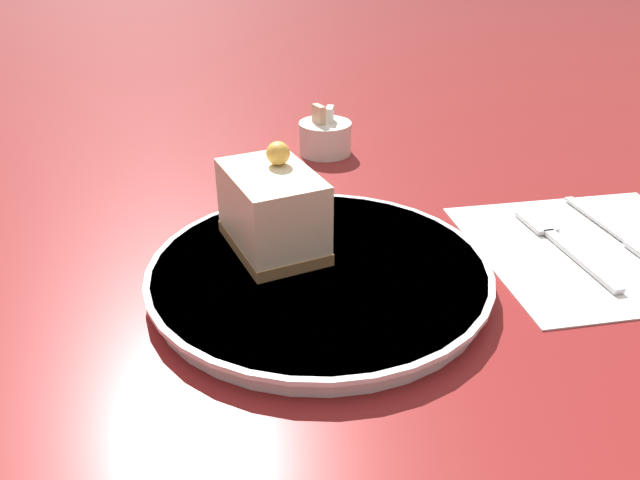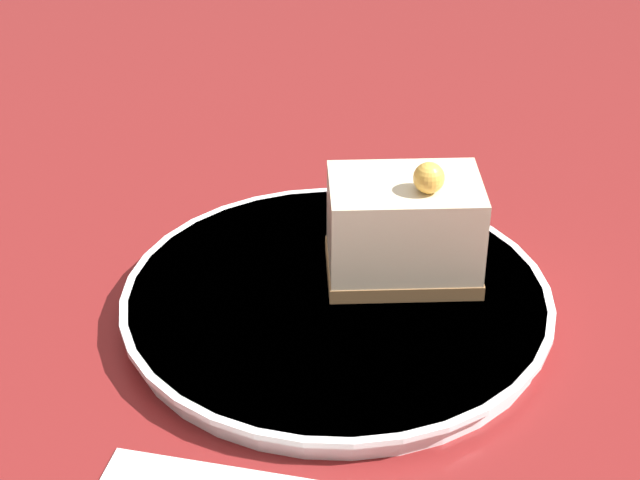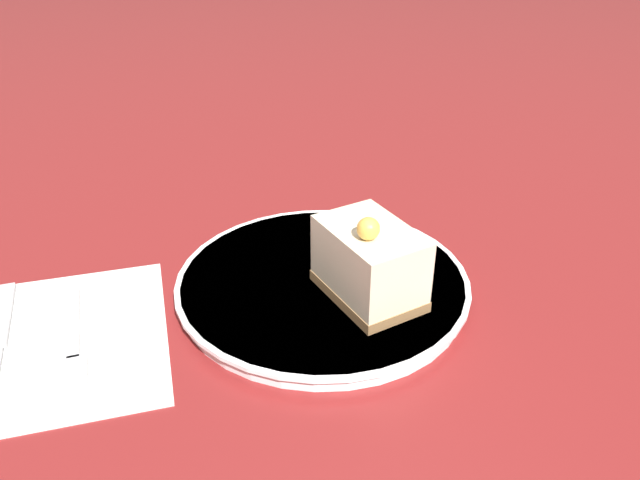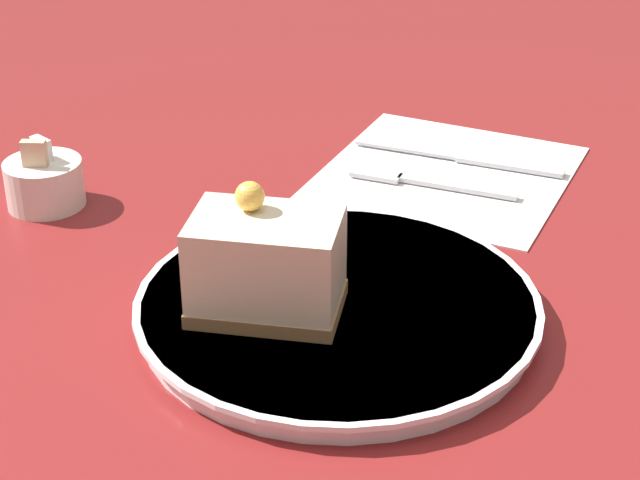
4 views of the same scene
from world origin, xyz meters
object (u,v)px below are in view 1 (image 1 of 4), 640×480
object	(u,v)px
sugar_bowl	(325,137)
fork	(559,241)
cake_slice	(272,210)
plate	(319,273)

from	to	relation	value
sugar_bowl	fork	bearing A→B (deg)	-62.70
fork	cake_slice	bearing A→B (deg)	173.83
plate	fork	bearing A→B (deg)	1.81
fork	plate	bearing A→B (deg)	-177.15
cake_slice	sugar_bowl	bearing A→B (deg)	55.20
plate	sugar_bowl	world-z (taller)	sugar_bowl
fork	sugar_bowl	world-z (taller)	sugar_bowl
cake_slice	fork	distance (m)	0.26
fork	sugar_bowl	size ratio (longest dim) A/B	2.34
plate	cake_slice	bearing A→B (deg)	126.81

